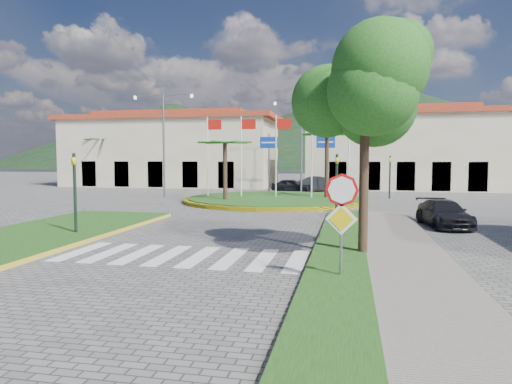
% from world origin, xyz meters
% --- Properties ---
extents(ground, '(160.00, 160.00, 0.00)m').
position_xyz_m(ground, '(0.00, 0.00, 0.00)').
color(ground, '#5B5856').
rests_on(ground, ground).
extents(sidewalk_right, '(4.00, 28.00, 0.15)m').
position_xyz_m(sidewalk_right, '(6.00, 2.00, 0.07)').
color(sidewalk_right, gray).
rests_on(sidewalk_right, ground).
extents(verge_right, '(1.60, 28.00, 0.18)m').
position_xyz_m(verge_right, '(4.80, 2.00, 0.09)').
color(verge_right, '#194112').
rests_on(verge_right, ground).
extents(median_left, '(5.00, 14.00, 0.18)m').
position_xyz_m(median_left, '(-6.50, 6.00, 0.09)').
color(median_left, '#194112').
rests_on(median_left, ground).
extents(crosswalk, '(8.00, 3.00, 0.01)m').
position_xyz_m(crosswalk, '(0.00, 4.00, 0.01)').
color(crosswalk, silver).
rests_on(crosswalk, ground).
extents(roundabout_island, '(12.70, 12.70, 6.00)m').
position_xyz_m(roundabout_island, '(0.00, 22.00, 0.17)').
color(roundabout_island, yellow).
rests_on(roundabout_island, ground).
extents(stop_sign, '(0.80, 0.11, 2.65)m').
position_xyz_m(stop_sign, '(4.90, 1.96, 1.79)').
color(stop_sign, slate).
rests_on(stop_sign, ground).
extents(deciduous_tree, '(3.60, 3.60, 6.80)m').
position_xyz_m(deciduous_tree, '(5.50, 5.00, 5.18)').
color(deciduous_tree, black).
rests_on(deciduous_tree, ground).
extents(traffic_light_left, '(0.15, 0.18, 3.20)m').
position_xyz_m(traffic_light_left, '(-5.20, 6.50, 1.94)').
color(traffic_light_left, black).
rests_on(traffic_light_left, ground).
extents(traffic_light_right, '(0.15, 0.18, 3.20)m').
position_xyz_m(traffic_light_right, '(4.50, 12.00, 1.94)').
color(traffic_light_right, black).
rests_on(traffic_light_right, ground).
extents(traffic_light_far, '(0.18, 0.15, 3.20)m').
position_xyz_m(traffic_light_far, '(8.00, 26.00, 1.94)').
color(traffic_light_far, black).
rests_on(traffic_light_far, ground).
extents(direction_sign_west, '(1.60, 0.14, 5.20)m').
position_xyz_m(direction_sign_west, '(-2.00, 30.97, 3.53)').
color(direction_sign_west, slate).
rests_on(direction_sign_west, ground).
extents(direction_sign_east, '(1.60, 0.14, 5.20)m').
position_xyz_m(direction_sign_east, '(3.00, 30.97, 3.53)').
color(direction_sign_east, slate).
rests_on(direction_sign_east, ground).
extents(street_lamp_centre, '(4.80, 0.16, 8.00)m').
position_xyz_m(street_lamp_centre, '(1.00, 30.00, 4.50)').
color(street_lamp_centre, slate).
rests_on(street_lamp_centre, ground).
extents(street_lamp_west, '(4.80, 0.16, 8.00)m').
position_xyz_m(street_lamp_west, '(-9.00, 24.00, 4.50)').
color(street_lamp_west, slate).
rests_on(street_lamp_west, ground).
extents(building_left, '(23.32, 9.54, 8.05)m').
position_xyz_m(building_left, '(-14.00, 38.00, 3.90)').
color(building_left, '#BDB58F').
rests_on(building_left, ground).
extents(building_right, '(19.08, 9.54, 8.05)m').
position_xyz_m(building_right, '(10.00, 38.00, 3.90)').
color(building_right, '#BDB58F').
rests_on(building_right, ground).
extents(hill_far_west, '(140.00, 140.00, 22.00)m').
position_xyz_m(hill_far_west, '(-55.00, 140.00, 11.00)').
color(hill_far_west, black).
rests_on(hill_far_west, ground).
extents(hill_far_mid, '(180.00, 180.00, 30.00)m').
position_xyz_m(hill_far_mid, '(15.00, 160.00, 15.00)').
color(hill_far_mid, black).
rests_on(hill_far_mid, ground).
extents(hill_near_back, '(110.00, 110.00, 16.00)m').
position_xyz_m(hill_near_back, '(-10.00, 130.00, 8.00)').
color(hill_near_back, black).
rests_on(hill_near_back, ground).
extents(white_van, '(4.98, 3.72, 1.26)m').
position_xyz_m(white_van, '(-10.15, 37.00, 0.63)').
color(white_van, silver).
rests_on(white_van, ground).
extents(car_dark_a, '(3.62, 1.78, 1.19)m').
position_xyz_m(car_dark_a, '(0.04, 30.94, 0.59)').
color(car_dark_a, black).
rests_on(car_dark_a, ground).
extents(car_dark_b, '(4.40, 2.40, 1.37)m').
position_xyz_m(car_dark_b, '(2.58, 32.26, 0.69)').
color(car_dark_b, black).
rests_on(car_dark_b, ground).
extents(car_side_right, '(2.17, 4.18, 1.16)m').
position_xyz_m(car_side_right, '(9.18, 12.11, 0.58)').
color(car_side_right, black).
rests_on(car_side_right, ground).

